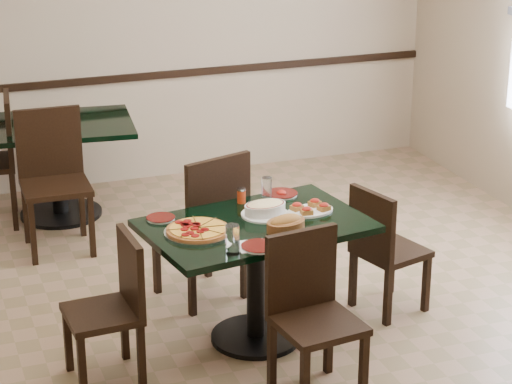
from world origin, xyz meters
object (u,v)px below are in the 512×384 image
object	(u,v)px
lasagna_casserole	(265,208)
pepperoni_pizza	(198,230)
main_table	(256,252)
bruschetta_platter	(310,208)
back_table	(57,152)
back_chair_near	(53,171)
bread_basket	(286,224)
chair_near	(310,306)
chair_right	(382,245)
chair_far	(208,219)
chair_left	(115,301)

from	to	relation	value
lasagna_casserole	pepperoni_pizza	bearing A→B (deg)	-171.67
main_table	bruschetta_platter	distance (m)	0.42
main_table	pepperoni_pizza	distance (m)	0.41
back_table	back_chair_near	world-z (taller)	back_chair_near
bread_basket	back_chair_near	bearing A→B (deg)	102.71
chair_near	lasagna_casserole	bearing A→B (deg)	82.39
chair_near	back_chair_near	xyz separation A→B (m)	(-0.96, 2.44, 0.07)
main_table	chair_right	bearing A→B (deg)	-4.06
main_table	back_table	xyz separation A→B (m)	(-0.76, 2.41, -0.04)
back_table	lasagna_casserole	xyz separation A→B (m)	(0.85, -2.32, 0.27)
pepperoni_pizza	bread_basket	size ratio (longest dim) A/B	1.43
chair_near	chair_right	distance (m)	1.04
bruschetta_platter	lasagna_casserole	bearing A→B (deg)	162.00
back_table	bread_basket	bearing A→B (deg)	-64.76
back_chair_near	bread_basket	size ratio (longest dim) A/B	3.74
bread_basket	bruschetta_platter	size ratio (longest dim) A/B	0.84
lasagna_casserole	bruschetta_platter	size ratio (longest dim) A/B	0.89
pepperoni_pizza	bruschetta_platter	bearing A→B (deg)	6.33
chair_far	pepperoni_pizza	distance (m)	0.70
chair_far	lasagna_casserole	size ratio (longest dim) A/B	3.54
back_chair_near	bread_basket	xyz separation A→B (m)	(0.99, -1.99, 0.22)
chair_right	back_chair_near	xyz separation A→B (m)	(-1.73, 1.76, 0.11)
bruschetta_platter	main_table	bearing A→B (deg)	178.26
back_table	bread_basket	size ratio (longest dim) A/B	4.67
lasagna_casserole	bruschetta_platter	distance (m)	0.27
main_table	chair_right	world-z (taller)	chair_right
back_table	chair_right	distance (m)	2.84
chair_right	bread_basket	bearing A→B (deg)	92.35
chair_near	back_chair_near	size ratio (longest dim) A/B	0.89
chair_near	bruschetta_platter	bearing A→B (deg)	60.33
back_table	chair_left	world-z (taller)	chair_left
back_table	pepperoni_pizza	xyz separation A→B (m)	(0.40, -2.44, 0.24)
chair_near	chair_right	world-z (taller)	chair_near
pepperoni_pizza	lasagna_casserole	bearing A→B (deg)	15.18
pepperoni_pizza	bruschetta_platter	distance (m)	0.72
main_table	bruschetta_platter	size ratio (longest dim) A/B	4.27
chair_far	back_chair_near	xyz separation A→B (m)	(-0.77, 1.24, 0.00)
back_table	back_chair_near	xyz separation A→B (m)	(-0.12, -0.58, 0.04)
main_table	back_chair_near	world-z (taller)	back_chair_near
chair_near	chair_left	distance (m)	1.07
back_table	chair_left	bearing A→B (deg)	-85.94
chair_near	back_chair_near	distance (m)	2.63
bruschetta_platter	back_table	bearing A→B (deg)	106.09
lasagna_casserole	chair_near	bearing A→B (deg)	-97.25
chair_right	bruschetta_platter	size ratio (longest dim) A/B	2.59
chair_left	pepperoni_pizza	bearing A→B (deg)	97.63
back_table	bruschetta_platter	size ratio (longest dim) A/B	3.95
back_table	pepperoni_pizza	world-z (taller)	pepperoni_pizza
bread_basket	back_table	bearing A→B (deg)	94.98
chair_near	bread_basket	world-z (taller)	chair_near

